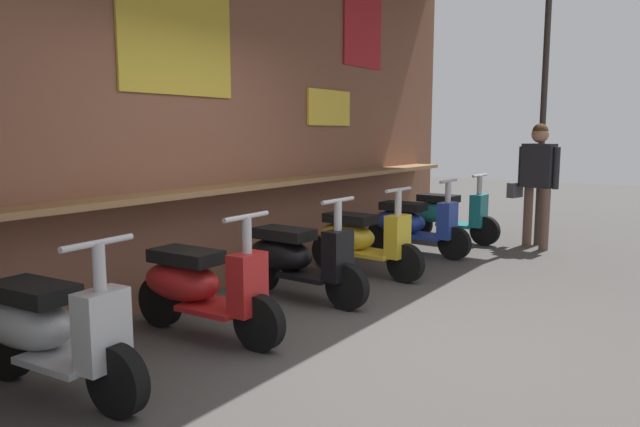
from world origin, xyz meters
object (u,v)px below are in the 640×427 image
scooter_blue (411,224)px  scooter_teal (446,214)px  scooter_red (198,286)px  scooter_yellow (359,239)px  shopper_with_handbag (537,173)px  scooter_black (294,258)px  scooter_silver (47,329)px

scooter_blue → scooter_teal: (1.11, -0.00, 0.00)m
scooter_red → scooter_blue: size_ratio=1.00×
scooter_yellow → shopper_with_handbag: bearing=70.0°
scooter_black → scooter_blue: bearing=91.7°
scooter_black → scooter_silver: bearing=-88.3°
scooter_silver → scooter_teal: (5.99, 0.00, 0.00)m
scooter_red → shopper_with_handbag: bearing=75.2°
scooter_silver → scooter_red: size_ratio=1.00×
scooter_yellow → scooter_blue: size_ratio=1.00×
scooter_black → scooter_teal: (3.57, -0.00, 0.00)m
scooter_red → scooter_black: bearing=88.4°
scooter_yellow → scooter_teal: 2.41m
scooter_teal → shopper_with_handbag: 1.33m
scooter_black → shopper_with_handbag: shopper_with_handbag is taller
scooter_silver → scooter_yellow: 3.59m
scooter_black → scooter_red: bearing=-88.3°
scooter_silver → scooter_yellow: (3.59, -0.00, 0.00)m
scooter_blue → scooter_silver: bearing=-88.7°
scooter_teal → shopper_with_handbag: (0.20, -1.17, 0.61)m
scooter_yellow → scooter_blue: same height
scooter_yellow → scooter_black: bearing=-85.8°
scooter_silver → scooter_black: (2.42, 0.00, 0.00)m
scooter_yellow → scooter_red: bearing=-85.8°
scooter_silver → scooter_yellow: bearing=85.9°
scooter_silver → scooter_blue: (4.88, 0.00, 0.00)m
scooter_black → scooter_blue: same height
scooter_red → scooter_blue: same height
scooter_yellow → scooter_teal: bearing=94.2°
scooter_yellow → scooter_teal: size_ratio=1.00×
scooter_yellow → scooter_teal: same height
scooter_red → scooter_teal: (4.78, -0.00, 0.00)m
scooter_silver → scooter_teal: size_ratio=1.00×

